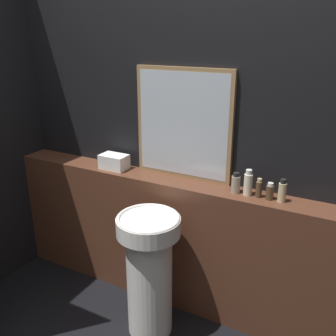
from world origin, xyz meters
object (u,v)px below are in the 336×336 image
lotion_bottle (259,189)px  body_wash_bottle (270,192)px  mirror (183,125)px  conditioner_bottle (248,183)px  shampoo_bottle (236,184)px  towel_stack (114,162)px  hand_soap_bottle (282,191)px  pedestal_sink (149,269)px

lotion_bottle → body_wash_bottle: lotion_bottle is taller
mirror → conditioner_bottle: size_ratio=4.48×
body_wash_bottle → shampoo_bottle: bearing=-180.0°
mirror → body_wash_bottle: (0.62, -0.09, -0.32)m
towel_stack → hand_soap_bottle: 1.19m
shampoo_bottle → body_wash_bottle: shampoo_bottle is taller
hand_soap_bottle → shampoo_bottle: bearing=180.0°
mirror → conditioner_bottle: 0.57m
lotion_bottle → body_wash_bottle: (0.07, 0.00, -0.01)m
hand_soap_bottle → conditioner_bottle: bearing=180.0°
shampoo_bottle → lotion_bottle: 0.14m
shampoo_bottle → hand_soap_bottle: size_ratio=0.92×
mirror → shampoo_bottle: (0.41, -0.09, -0.30)m
conditioner_bottle → hand_soap_bottle: bearing=0.0°
pedestal_sink → lotion_bottle: bearing=32.7°
pedestal_sink → towel_stack: (-0.50, 0.36, 0.53)m
pedestal_sink → hand_soap_bottle: hand_soap_bottle is taller
lotion_bottle → towel_stack: bearing=180.0°
body_wash_bottle → hand_soap_bottle: (0.07, -0.00, 0.02)m
pedestal_sink → conditioner_bottle: conditioner_bottle is taller
conditioner_bottle → mirror: bearing=169.6°
mirror → towel_stack: 0.60m
pedestal_sink → mirror: 0.95m
towel_stack → lotion_bottle: 1.06m
conditioner_bottle → lotion_bottle: 0.07m
conditioner_bottle → body_wash_bottle: conditioner_bottle is taller
pedestal_sink → shampoo_bottle: 0.76m
towel_stack → body_wash_bottle: same height
pedestal_sink → mirror: size_ratio=1.14×
lotion_bottle → body_wash_bottle: 0.07m
pedestal_sink → body_wash_bottle: 0.89m
mirror → shampoo_bottle: bearing=-12.3°
mirror → towel_stack: mirror is taller
mirror → conditioner_bottle: mirror is taller
pedestal_sink → body_wash_bottle: body_wash_bottle is taller
body_wash_bottle → hand_soap_bottle: 0.07m
pedestal_sink → hand_soap_bottle: bearing=27.4°
pedestal_sink → conditioner_bottle: 0.82m
hand_soap_bottle → mirror: bearing=172.6°
lotion_bottle → shampoo_bottle: bearing=180.0°
pedestal_sink → hand_soap_bottle: (0.69, 0.36, 0.54)m
shampoo_bottle → mirror: bearing=167.7°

